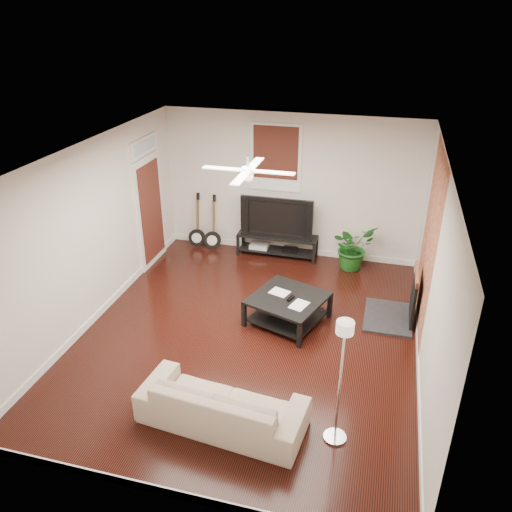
{
  "coord_description": "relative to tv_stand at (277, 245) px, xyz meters",
  "views": [
    {
      "loc": [
        1.77,
        -6.24,
        4.57
      ],
      "look_at": [
        0.0,
        0.4,
        1.15
      ],
      "focal_mm": 35.71,
      "sensor_mm": 36.0,
      "label": 1
    }
  ],
  "objects": [
    {
      "name": "guitar_right",
      "position": [
        -1.35,
        -0.06,
        0.35
      ],
      "size": [
        0.4,
        0.32,
        1.14
      ],
      "primitive_type": null,
      "rotation": [
        0.0,
        0.0,
        0.22
      ],
      "color": "black",
      "rests_on": "floor"
    },
    {
      "name": "room",
      "position": [
        0.19,
        -2.78,
        1.18
      ],
      "size": [
        5.01,
        6.01,
        2.81
      ],
      "color": "black",
      "rests_on": "ground"
    },
    {
      "name": "door_left",
      "position": [
        -2.27,
        -0.88,
        1.03
      ],
      "size": [
        0.08,
        1.0,
        2.5
      ],
      "primitive_type": "cube",
      "color": "white",
      "rests_on": "wall_left"
    },
    {
      "name": "brick_accent",
      "position": [
        2.68,
        -1.78,
        1.18
      ],
      "size": [
        0.02,
        2.2,
        2.8
      ],
      "primitive_type": "cube",
      "color": "#9C4732",
      "rests_on": "floor"
    },
    {
      "name": "window_back",
      "position": [
        -0.11,
        0.19,
        1.73
      ],
      "size": [
        1.0,
        0.06,
        1.3
      ],
      "primitive_type": "cube",
      "color": "#35150E",
      "rests_on": "wall_back"
    },
    {
      "name": "guitar_left",
      "position": [
        -1.7,
        -0.03,
        0.35
      ],
      "size": [
        0.38,
        0.29,
        1.14
      ],
      "primitive_type": null,
      "rotation": [
        0.0,
        0.0,
        0.11
      ],
      "color": "black",
      "rests_on": "floor"
    },
    {
      "name": "potted_plant",
      "position": [
        1.49,
        -0.16,
        0.22
      ],
      "size": [
        1.05,
        1.05,
        0.88
      ],
      "primitive_type": "imported",
      "rotation": [
        0.0,
        0.0,
        0.81
      ],
      "color": "#185518",
      "rests_on": "floor"
    },
    {
      "name": "coffee_table",
      "position": [
        0.69,
        -2.28,
        -0.0
      ],
      "size": [
        1.34,
        1.34,
        0.44
      ],
      "primitive_type": "cube",
      "rotation": [
        0.0,
        0.0,
        -0.33
      ],
      "color": "black",
      "rests_on": "floor"
    },
    {
      "name": "fireplace",
      "position": [
        2.39,
        -1.78,
        0.24
      ],
      "size": [
        0.8,
        1.1,
        0.92
      ],
      "primitive_type": "cube",
      "color": "black",
      "rests_on": "floor"
    },
    {
      "name": "ceiling_fan",
      "position": [
        0.19,
        -2.78,
        2.38
      ],
      "size": [
        1.24,
        1.24,
        0.32
      ],
      "primitive_type": null,
      "color": "white",
      "rests_on": "ceiling"
    },
    {
      "name": "sofa",
      "position": [
        0.38,
        -4.64,
        0.07
      ],
      "size": [
        2.08,
        0.99,
        0.59
      ],
      "primitive_type": "imported",
      "rotation": [
        0.0,
        0.0,
        3.04
      ],
      "color": "#BBA98C",
      "rests_on": "floor"
    },
    {
      "name": "tv_stand",
      "position": [
        0.0,
        0.0,
        0.0
      ],
      "size": [
        1.59,
        0.42,
        0.44
      ],
      "primitive_type": "cube",
      "color": "black",
      "rests_on": "floor"
    },
    {
      "name": "floor_lamp",
      "position": [
        1.73,
        -4.54,
        0.6
      ],
      "size": [
        0.3,
        0.3,
        1.64
      ],
      "primitive_type": null,
      "rotation": [
        0.0,
        0.0,
        -0.1
      ],
      "color": "silver",
      "rests_on": "floor"
    },
    {
      "name": "tv",
      "position": [
        0.0,
        0.02,
        0.63
      ],
      "size": [
        1.42,
        0.19,
        0.82
      ],
      "primitive_type": "imported",
      "color": "black",
      "rests_on": "tv_stand"
    }
  ]
}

